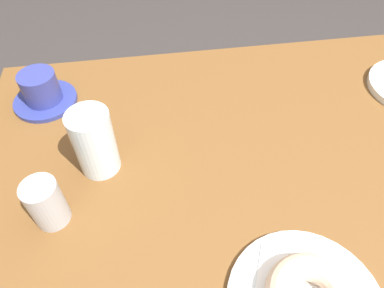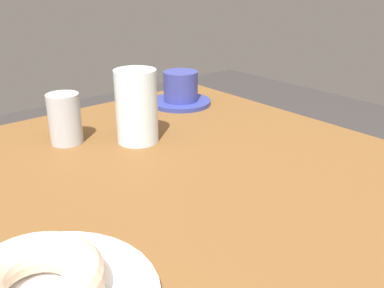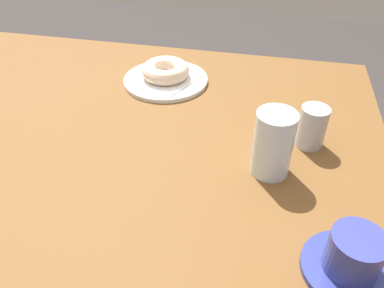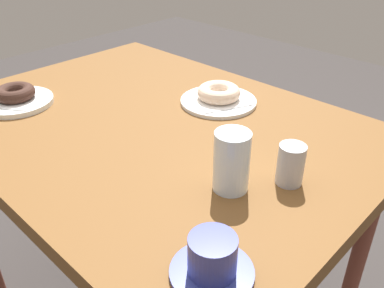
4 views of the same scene
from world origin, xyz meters
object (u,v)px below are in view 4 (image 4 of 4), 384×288
(plate_chocolate_ring, at_px, (17,102))
(donut_chocolate_ring, at_px, (15,93))
(plate_sugar_ring, at_px, (218,101))
(coffee_cup, at_px, (212,260))
(water_glass, at_px, (232,161))
(donut_sugar_ring, at_px, (219,92))
(sugar_jar, at_px, (291,164))

(plate_chocolate_ring, distance_m, donut_chocolate_ring, 0.03)
(plate_sugar_ring, height_order, coffee_cup, coffee_cup)
(donut_chocolate_ring, distance_m, coffee_cup, 0.79)
(plate_chocolate_ring, relative_size, donut_chocolate_ring, 1.82)
(water_glass, bearing_deg, plate_chocolate_ring, -170.80)
(plate_chocolate_ring, bearing_deg, coffee_cup, -5.79)
(donut_sugar_ring, height_order, water_glass, water_glass)
(sugar_jar, bearing_deg, donut_sugar_ring, 151.49)
(plate_sugar_ring, relative_size, coffee_cup, 1.64)
(donut_sugar_ring, xyz_separation_m, sugar_jar, (0.35, -0.19, 0.01))
(plate_chocolate_ring, xyz_separation_m, donut_sugar_ring, (0.40, 0.39, 0.02))
(plate_sugar_ring, bearing_deg, water_glass, -45.97)
(plate_chocolate_ring, bearing_deg, donut_sugar_ring, 44.61)
(plate_sugar_ring, height_order, water_glass, water_glass)
(plate_chocolate_ring, xyz_separation_m, plate_sugar_ring, (0.40, 0.39, -0.00))
(donut_chocolate_ring, height_order, coffee_cup, coffee_cup)
(donut_chocolate_ring, bearing_deg, plate_sugar_ring, 44.61)
(sugar_jar, bearing_deg, plate_sugar_ring, 151.49)
(plate_sugar_ring, xyz_separation_m, coffee_cup, (0.39, -0.47, 0.03))
(plate_sugar_ring, distance_m, donut_sugar_ring, 0.03)
(water_glass, bearing_deg, coffee_cup, -57.83)
(donut_sugar_ring, bearing_deg, plate_chocolate_ring, -135.39)
(plate_chocolate_ring, height_order, donut_sugar_ring, donut_sugar_ring)
(donut_chocolate_ring, distance_m, sugar_jar, 0.77)
(donut_sugar_ring, bearing_deg, water_glass, -45.97)
(plate_sugar_ring, bearing_deg, donut_chocolate_ring, -135.39)
(coffee_cup, distance_m, sugar_jar, 0.29)
(plate_chocolate_ring, xyz_separation_m, coffee_cup, (0.79, -0.08, 0.02))
(plate_chocolate_ring, bearing_deg, plate_sugar_ring, 44.61)
(donut_sugar_ring, bearing_deg, donut_chocolate_ring, -135.39)
(donut_sugar_ring, bearing_deg, plate_sugar_ring, 0.00)
(water_glass, distance_m, sugar_jar, 0.12)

